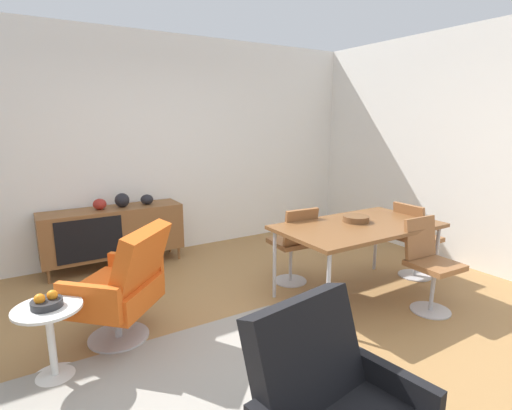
{
  "coord_description": "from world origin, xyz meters",
  "views": [
    {
      "loc": [
        -1.39,
        -2.45,
        1.74
      ],
      "look_at": [
        0.54,
        0.68,
        0.94
      ],
      "focal_mm": 27.64,
      "sensor_mm": 36.0,
      "label": 1
    }
  ],
  "objects_px": {
    "dining_chair_front_right": "(429,261)",
    "dining_table": "(358,229)",
    "dining_chair_far_end": "(414,237)",
    "lounge_chair_red": "(123,285)",
    "wooden_bowl_on_table": "(356,219)",
    "dining_chair_back_left": "(294,242)",
    "sideboard": "(113,231)",
    "vase_cobalt": "(100,204)",
    "vase_ceramic_small": "(122,200)",
    "side_table_round": "(51,334)",
    "fruit_bowl": "(47,302)",
    "vase_sculptural_dark": "(147,199)"
  },
  "relations": [
    {
      "from": "dining_chair_front_right",
      "to": "dining_table",
      "type": "bearing_deg",
      "value": 122.25
    },
    {
      "from": "dining_chair_far_end",
      "to": "lounge_chair_red",
      "type": "height_order",
      "value": "lounge_chair_red"
    },
    {
      "from": "wooden_bowl_on_table",
      "to": "dining_chair_back_left",
      "type": "height_order",
      "value": "dining_chair_back_left"
    },
    {
      "from": "sideboard",
      "to": "lounge_chair_red",
      "type": "distance_m",
      "value": 1.75
    },
    {
      "from": "vase_cobalt",
      "to": "lounge_chair_red",
      "type": "relative_size",
      "value": 0.16
    },
    {
      "from": "dining_chair_front_right",
      "to": "dining_chair_far_end",
      "type": "distance_m",
      "value": 0.78
    },
    {
      "from": "vase_cobalt",
      "to": "vase_ceramic_small",
      "type": "height_order",
      "value": "vase_ceramic_small"
    },
    {
      "from": "sideboard",
      "to": "dining_table",
      "type": "distance_m",
      "value": 2.84
    },
    {
      "from": "dining_table",
      "to": "side_table_round",
      "type": "distance_m",
      "value": 2.75
    },
    {
      "from": "side_table_round",
      "to": "fruit_bowl",
      "type": "bearing_deg",
      "value": 104.99
    },
    {
      "from": "dining_chair_far_end",
      "to": "fruit_bowl",
      "type": "xyz_separation_m",
      "value": [
        -3.61,
        0.15,
        0.09
      ]
    },
    {
      "from": "sideboard",
      "to": "side_table_round",
      "type": "bearing_deg",
      "value": -113.25
    },
    {
      "from": "vase_sculptural_dark",
      "to": "side_table_round",
      "type": "xyz_separation_m",
      "value": [
        -1.27,
        -1.96,
        -0.46
      ]
    },
    {
      "from": "vase_cobalt",
      "to": "dining_chair_far_end",
      "type": "distance_m",
      "value": 3.6
    },
    {
      "from": "sideboard",
      "to": "lounge_chair_red",
      "type": "xyz_separation_m",
      "value": [
        -0.3,
        -1.73,
        0.03
      ]
    },
    {
      "from": "dining_table",
      "to": "dining_chair_front_right",
      "type": "height_order",
      "value": "dining_chair_front_right"
    },
    {
      "from": "dining_chair_back_left",
      "to": "fruit_bowl",
      "type": "bearing_deg",
      "value": -170.28
    },
    {
      "from": "dining_table",
      "to": "lounge_chair_red",
      "type": "distance_m",
      "value": 2.22
    },
    {
      "from": "wooden_bowl_on_table",
      "to": "lounge_chair_red",
      "type": "bearing_deg",
      "value": 172.64
    },
    {
      "from": "vase_cobalt",
      "to": "dining_chair_front_right",
      "type": "distance_m",
      "value": 3.58
    },
    {
      "from": "sideboard",
      "to": "vase_cobalt",
      "type": "relative_size",
      "value": 10.68
    },
    {
      "from": "vase_cobalt",
      "to": "dining_chair_far_end",
      "type": "height_order",
      "value": "dining_chair_far_end"
    },
    {
      "from": "dining_table",
      "to": "vase_sculptural_dark",
      "type": "bearing_deg",
      "value": 124.55
    },
    {
      "from": "vase_ceramic_small",
      "to": "dining_chair_back_left",
      "type": "relative_size",
      "value": 0.2
    },
    {
      "from": "sideboard",
      "to": "vase_ceramic_small",
      "type": "bearing_deg",
      "value": 0.84
    },
    {
      "from": "side_table_round",
      "to": "lounge_chair_red",
      "type": "bearing_deg",
      "value": 22.87
    },
    {
      "from": "vase_cobalt",
      "to": "side_table_round",
      "type": "relative_size",
      "value": 0.29
    },
    {
      "from": "dining_table",
      "to": "dining_chair_back_left",
      "type": "distance_m",
      "value": 0.7
    },
    {
      "from": "wooden_bowl_on_table",
      "to": "dining_chair_front_right",
      "type": "bearing_deg",
      "value": -65.74
    },
    {
      "from": "vase_cobalt",
      "to": "vase_ceramic_small",
      "type": "relative_size",
      "value": 0.89
    },
    {
      "from": "dining_chair_back_left",
      "to": "vase_cobalt",
      "type": "bearing_deg",
      "value": 136.77
    },
    {
      "from": "side_table_round",
      "to": "dining_table",
      "type": "bearing_deg",
      "value": -3.23
    },
    {
      "from": "dining_chair_back_left",
      "to": "dining_table",
      "type": "bearing_deg",
      "value": -57.63
    },
    {
      "from": "dining_table",
      "to": "fruit_bowl",
      "type": "xyz_separation_m",
      "value": [
        -2.72,
        0.15,
        -0.14
      ]
    },
    {
      "from": "wooden_bowl_on_table",
      "to": "vase_sculptural_dark",
      "type": "bearing_deg",
      "value": 126.85
    },
    {
      "from": "sideboard",
      "to": "dining_chair_far_end",
      "type": "xyz_separation_m",
      "value": [
        2.77,
        -2.11,
        0.03
      ]
    },
    {
      "from": "sideboard",
      "to": "dining_chair_front_right",
      "type": "bearing_deg",
      "value": -50.1
    },
    {
      "from": "fruit_bowl",
      "to": "side_table_round",
      "type": "bearing_deg",
      "value": -75.01
    },
    {
      "from": "dining_chair_front_right",
      "to": "side_table_round",
      "type": "relative_size",
      "value": 1.65
    },
    {
      "from": "vase_ceramic_small",
      "to": "dining_chair_front_right",
      "type": "xyz_separation_m",
      "value": [
        2.1,
        -2.67,
        -0.33
      ]
    },
    {
      "from": "vase_cobalt",
      "to": "dining_table",
      "type": "xyz_separation_m",
      "value": [
        2.01,
        -2.11,
        -0.09
      ]
    },
    {
      "from": "vase_ceramic_small",
      "to": "dining_table",
      "type": "distance_m",
      "value": 2.74
    },
    {
      "from": "vase_ceramic_small",
      "to": "vase_sculptural_dark",
      "type": "bearing_deg",
      "value": 0.0
    },
    {
      "from": "vase_cobalt",
      "to": "dining_chair_front_right",
      "type": "height_order",
      "value": "dining_chair_front_right"
    },
    {
      "from": "dining_chair_back_left",
      "to": "dining_chair_far_end",
      "type": "xyz_separation_m",
      "value": [
        1.24,
        -0.56,
        0.0
      ]
    },
    {
      "from": "sideboard",
      "to": "side_table_round",
      "type": "distance_m",
      "value": 2.13
    },
    {
      "from": "dining_chair_front_right",
      "to": "side_table_round",
      "type": "xyz_separation_m",
      "value": [
        -3.07,
        0.71,
        -0.15
      ]
    },
    {
      "from": "vase_cobalt",
      "to": "vase_sculptural_dark",
      "type": "relative_size",
      "value": 0.98
    },
    {
      "from": "lounge_chair_red",
      "to": "side_table_round",
      "type": "distance_m",
      "value": 0.6
    },
    {
      "from": "vase_cobalt",
      "to": "side_table_round",
      "type": "bearing_deg",
      "value": -110.01
    }
  ]
}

